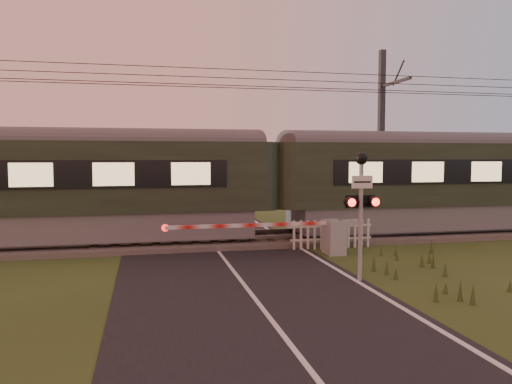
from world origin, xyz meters
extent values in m
plane|color=#304018|center=(0.00, 0.00, 0.00)|extent=(160.00, 160.00, 0.00)
cube|color=black|center=(0.00, 0.00, 0.01)|extent=(6.00, 140.00, 0.02)
cube|color=#47423D|center=(0.00, 6.50, 0.06)|extent=(140.00, 3.40, 0.24)
cube|color=slate|center=(0.00, 5.78, 0.26)|extent=(140.00, 0.08, 0.14)
cube|color=slate|center=(0.00, 7.22, 0.26)|extent=(140.00, 0.08, 0.14)
cube|color=#2D2116|center=(0.00, 6.50, 0.19)|extent=(0.24, 2.20, 0.06)
cylinder|color=black|center=(0.00, 6.20, 5.50)|extent=(120.00, 0.02, 0.02)
cylinder|color=black|center=(0.00, 6.80, 5.50)|extent=(120.00, 0.02, 0.02)
cylinder|color=black|center=(0.00, 6.50, 6.10)|extent=(120.00, 0.02, 0.02)
cylinder|color=black|center=(0.00, 6.50, 5.80)|extent=(120.00, 0.02, 0.02)
cube|color=gray|center=(3.51, 3.74, 0.53)|extent=(0.53, 0.82, 1.07)
cylinder|color=gray|center=(3.36, 3.74, 0.53)|extent=(0.12, 0.12, 1.07)
cube|color=gray|center=(4.04, 3.74, 0.99)|extent=(0.87, 0.16, 0.16)
cube|color=red|center=(0.83, 3.74, 0.99)|extent=(5.08, 0.11, 0.11)
cylinder|color=red|center=(-1.71, 3.74, 0.99)|extent=(0.21, 0.04, 0.21)
cylinder|color=gray|center=(2.86, 0.35, 1.44)|extent=(0.11, 0.11, 2.88)
cube|color=white|center=(2.86, 0.29, 2.45)|extent=(0.53, 0.03, 0.31)
sphere|color=black|center=(2.86, 0.35, 3.01)|extent=(0.31, 0.31, 0.31)
cube|color=black|center=(2.86, 0.35, 1.97)|extent=(0.72, 0.06, 0.06)
cylinder|color=#FF140C|center=(2.55, 0.17, 1.97)|extent=(0.19, 0.02, 0.19)
cylinder|color=#FF140C|center=(3.17, 0.17, 1.97)|extent=(0.19, 0.02, 0.19)
cube|color=black|center=(2.86, 0.40, 1.97)|extent=(0.77, 0.02, 0.31)
cube|color=silver|center=(3.77, 4.63, 0.32)|extent=(2.85, 0.04, 0.06)
cube|color=silver|center=(3.77, 4.63, 0.76)|extent=(2.85, 0.04, 0.06)
cube|color=#2D2D30|center=(7.59, 8.80, 3.77)|extent=(0.24, 0.24, 7.54)
cube|color=#2D2D30|center=(7.59, 7.65, 6.04)|extent=(0.11, 2.40, 0.11)
camera|label=1|loc=(-2.25, -10.89, 3.06)|focal=35.00mm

